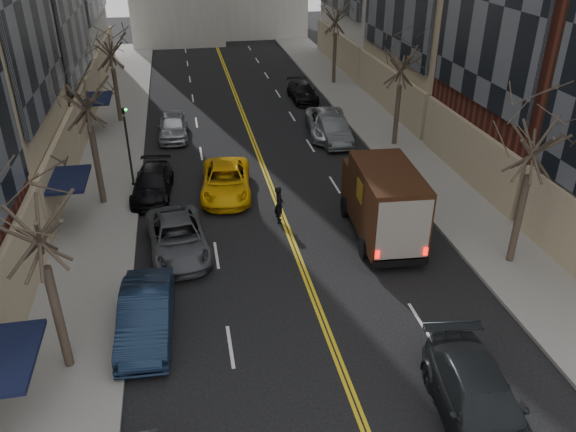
{
  "coord_description": "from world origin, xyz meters",
  "views": [
    {
      "loc": [
        -4.37,
        -7.04,
        13.28
      ],
      "look_at": [
        -0.5,
        12.97,
        2.2
      ],
      "focal_mm": 35.0,
      "sensor_mm": 36.0,
      "label": 1
    }
  ],
  "objects_px": {
    "ups_truck": "(383,201)",
    "taxi": "(226,181)",
    "observer_sedan": "(480,404)",
    "pedestrian": "(279,204)"
  },
  "relations": [
    {
      "from": "ups_truck",
      "to": "observer_sedan",
      "type": "bearing_deg",
      "value": -90.3
    },
    {
      "from": "observer_sedan",
      "to": "taxi",
      "type": "relative_size",
      "value": 1.07
    },
    {
      "from": "ups_truck",
      "to": "taxi",
      "type": "distance_m",
      "value": 8.79
    },
    {
      "from": "ups_truck",
      "to": "taxi",
      "type": "bearing_deg",
      "value": 142.86
    },
    {
      "from": "taxi",
      "to": "pedestrian",
      "type": "xyz_separation_m",
      "value": [
        2.22,
        -3.53,
        0.17
      ]
    },
    {
      "from": "observer_sedan",
      "to": "pedestrian",
      "type": "xyz_separation_m",
      "value": [
        -3.51,
        13.19,
        0.12
      ]
    },
    {
      "from": "observer_sedan",
      "to": "taxi",
      "type": "bearing_deg",
      "value": 115.8
    },
    {
      "from": "pedestrian",
      "to": "taxi",
      "type": "bearing_deg",
      "value": 37.23
    },
    {
      "from": "taxi",
      "to": "pedestrian",
      "type": "bearing_deg",
      "value": -51.78
    },
    {
      "from": "pedestrian",
      "to": "ups_truck",
      "type": "bearing_deg",
      "value": -112.08
    }
  ]
}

